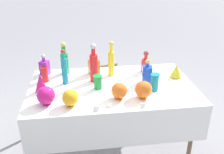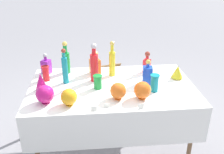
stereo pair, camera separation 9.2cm
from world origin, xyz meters
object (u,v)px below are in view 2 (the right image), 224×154
object	(u,v)px
square_decanter_2	(147,74)
square_decanter_3	(46,66)
slender_vase_1	(98,81)
cardboard_box_behind_left	(107,81)
tall_bottle_1	(112,61)
round_bowl_2	(45,94)
fluted_vase_0	(41,82)
fluted_vase_1	(177,72)
tall_bottle_0	(66,60)
round_bowl_3	(69,97)
tall_bottle_3	(65,68)
round_bowl_1	(118,91)
slender_vase_0	(46,73)
slender_vase_2	(155,82)
tall_bottle_2	(94,65)
round_bowl_0	(142,90)
square_decanter_0	(95,64)
square_decanter_1	(147,63)

from	to	relation	value
square_decanter_2	square_decanter_3	distance (m)	1.16
slender_vase_1	cardboard_box_behind_left	bearing A→B (deg)	81.70
tall_bottle_1	round_bowl_2	bearing A→B (deg)	-140.56
fluted_vase_0	fluted_vase_1	size ratio (longest dim) A/B	1.28
fluted_vase_0	fluted_vase_1	world-z (taller)	fluted_vase_0
tall_bottle_0	round_bowl_3	bearing A→B (deg)	-84.07
slender_vase_1	tall_bottle_1	bearing A→B (deg)	60.02
tall_bottle_3	cardboard_box_behind_left	xyz separation A→B (m)	(0.53, 1.16, -0.75)
slender_vase_1	round_bowl_1	bearing A→B (deg)	-51.23
slender_vase_0	slender_vase_2	bearing A→B (deg)	-17.36
fluted_vase_0	round_bowl_3	distance (m)	0.43
tall_bottle_1	round_bowl_2	xyz separation A→B (m)	(-0.66, -0.55, -0.08)
tall_bottle_2	cardboard_box_behind_left	distance (m)	1.38
tall_bottle_2	round_bowl_1	distance (m)	0.47
tall_bottle_1	round_bowl_2	size ratio (longest dim) A/B	2.30
tall_bottle_0	tall_bottle_1	bearing A→B (deg)	-13.36
square_decanter_2	tall_bottle_0	bearing A→B (deg)	157.78
tall_bottle_1	round_bowl_0	size ratio (longest dim) A/B	2.35
fluted_vase_0	round_bowl_3	xyz separation A→B (m)	(0.30, -0.31, -0.02)
slender_vase_0	cardboard_box_behind_left	bearing A→B (deg)	55.39
round_bowl_3	tall_bottle_3	bearing A→B (deg)	98.11
tall_bottle_2	slender_vase_0	world-z (taller)	tall_bottle_2
square_decanter_0	round_bowl_2	xyz separation A→B (m)	(-0.47, -0.62, -0.03)
tall_bottle_3	round_bowl_0	distance (m)	0.85
square_decanter_2	fluted_vase_0	bearing A→B (deg)	-176.61
square_decanter_3	slender_vase_2	world-z (taller)	square_decanter_3
tall_bottle_1	square_decanter_3	xyz separation A→B (m)	(-0.75, 0.12, -0.08)
square_decanter_0	round_bowl_0	bearing A→B (deg)	-55.46
fluted_vase_1	slender_vase_1	bearing A→B (deg)	-169.91
tall_bottle_1	tall_bottle_3	xyz separation A→B (m)	(-0.51, -0.14, -0.00)
tall_bottle_1	tall_bottle_2	bearing A→B (deg)	-149.14
tall_bottle_1	square_decanter_2	world-z (taller)	tall_bottle_1
square_decanter_0	square_decanter_3	distance (m)	0.56
fluted_vase_1	tall_bottle_1	bearing A→B (deg)	168.46
slender_vase_1	round_bowl_0	size ratio (longest dim) A/B	0.83
slender_vase_2	tall_bottle_3	bearing A→B (deg)	163.12
slender_vase_0	square_decanter_3	bearing A→B (deg)	96.51
tall_bottle_3	round_bowl_1	xyz separation A→B (m)	(0.52, -0.39, -0.08)
square_decanter_1	fluted_vase_0	size ratio (longest dim) A/B	1.35
tall_bottle_1	square_decanter_0	world-z (taller)	tall_bottle_1
fluted_vase_0	round_bowl_0	bearing A→B (deg)	-14.31
square_decanter_2	slender_vase_2	xyz separation A→B (m)	(0.03, -0.18, -0.01)
tall_bottle_2	fluted_vase_1	size ratio (longest dim) A/B	2.88
tall_bottle_1	round_bowl_2	world-z (taller)	tall_bottle_1
tall_bottle_0	round_bowl_0	xyz separation A→B (m)	(0.76, -0.67, -0.06)
square_decanter_2	cardboard_box_behind_left	distance (m)	1.46
slender_vase_0	cardboard_box_behind_left	xyz separation A→B (m)	(0.74, 1.08, -0.67)
tall_bottle_3	square_decanter_3	xyz separation A→B (m)	(-0.24, 0.27, -0.07)
square_decanter_2	slender_vase_2	distance (m)	0.19
square_decanter_2	fluted_vase_1	bearing A→B (deg)	13.78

